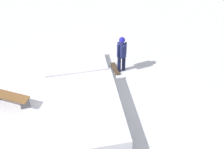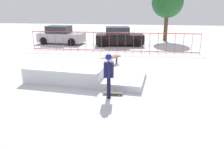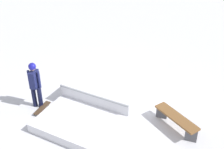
% 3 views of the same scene
% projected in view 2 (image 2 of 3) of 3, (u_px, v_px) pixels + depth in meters
% --- Properties ---
extents(ground_plane, '(60.00, 60.00, 0.00)m').
position_uv_depth(ground_plane, '(96.00, 81.00, 10.48)').
color(ground_plane, silver).
extents(skate_ramp, '(5.63, 3.13, 0.74)m').
position_uv_depth(skate_ramp, '(80.00, 72.00, 10.74)').
color(skate_ramp, silver).
rests_on(skate_ramp, ground).
extents(skater, '(0.41, 0.44, 1.73)m').
position_uv_depth(skater, '(109.00, 72.00, 8.36)').
color(skater, black).
rests_on(skater, ground).
extents(skateboard, '(0.80, 0.26, 0.09)m').
position_uv_depth(skateboard, '(113.00, 93.00, 8.86)').
color(skateboard, '#3F2D1E').
rests_on(skateboard, ground).
extents(perimeter_fence, '(12.69, 0.10, 1.50)m').
position_uv_depth(perimeter_fence, '(113.00, 42.00, 16.61)').
color(perimeter_fence, '#B22D23').
rests_on(perimeter_fence, ground).
extents(park_bench, '(1.24, 1.54, 0.48)m').
position_uv_depth(park_bench, '(109.00, 59.00, 13.07)').
color(park_bench, brown).
rests_on(park_bench, ground).
extents(parked_car_silver, '(4.25, 2.26, 1.60)m').
position_uv_depth(parked_car_silver, '(61.00, 36.00, 20.18)').
color(parked_car_silver, '#B7B7BC').
rests_on(parked_car_silver, ground).
extents(parked_car_black, '(4.31, 2.39, 1.60)m').
position_uv_depth(parked_car_black, '(119.00, 37.00, 19.31)').
color(parked_car_black, black).
rests_on(parked_car_black, ground).
extents(distant_tree, '(2.99, 2.99, 5.16)m').
position_uv_depth(distant_tree, '(168.00, 2.00, 20.88)').
color(distant_tree, brown).
rests_on(distant_tree, ground).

